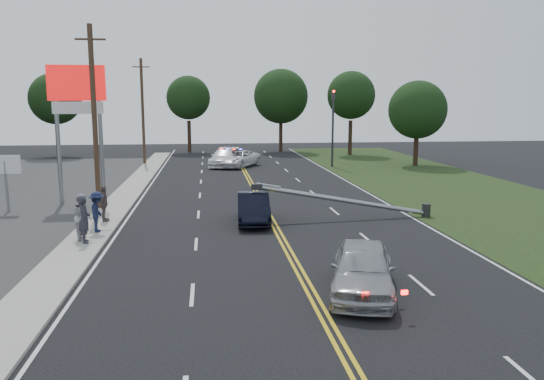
{
  "coord_description": "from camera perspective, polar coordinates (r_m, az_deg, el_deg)",
  "views": [
    {
      "loc": [
        -3.13,
        -17.86,
        5.88
      ],
      "look_at": [
        -0.08,
        7.31,
        1.7
      ],
      "focal_mm": 35.0,
      "sensor_mm": 36.0,
      "label": 1
    }
  ],
  "objects": [
    {
      "name": "centerline_yellow",
      "position": [
        28.64,
        -0.5,
        -2.46
      ],
      "size": [
        0.36,
        80.0,
        0.0
      ],
      "primitive_type": "cube",
      "color": "gold",
      "rests_on": "ground"
    },
    {
      "name": "tree_9",
      "position": [
        51.86,
        15.39,
        8.31
      ],
      "size": [
        5.41,
        5.41,
        7.95
      ],
      "color": "black",
      "rests_on": "ground"
    },
    {
      "name": "emergency_b",
      "position": [
        49.68,
        -5.12,
        3.48
      ],
      "size": [
        3.4,
        6.01,
        1.64
      ],
      "primitive_type": "imported",
      "rotation": [
        0.0,
        0.0,
        -0.21
      ],
      "color": "white",
      "rests_on": "ground"
    },
    {
      "name": "bystander_b",
      "position": [
        23.93,
        -19.66,
        -2.71
      ],
      "size": [
        0.85,
        1.03,
        1.96
      ],
      "primitive_type": "imported",
      "rotation": [
        0.0,
        0.0,
        1.69
      ],
      "color": "#ADACB1",
      "rests_on": "sidewalk"
    },
    {
      "name": "crashed_sedan",
      "position": [
        26.25,
        -2.02,
        -1.96
      ],
      "size": [
        1.75,
        4.49,
        1.46
      ],
      "primitive_type": "imported",
      "rotation": [
        0.0,
        0.0,
        -0.05
      ],
      "color": "black",
      "rests_on": "ground"
    },
    {
      "name": "pylon_sign",
      "position": [
        32.7,
        -20.2,
        9.0
      ],
      "size": [
        3.2,
        0.35,
        8.0
      ],
      "color": "gray",
      "rests_on": "ground"
    },
    {
      "name": "tree_7",
      "position": [
        64.72,
        0.96,
        10.03
      ],
      "size": [
        6.54,
        6.54,
        9.91
      ],
      "color": "black",
      "rests_on": "ground"
    },
    {
      "name": "utility_pole_far",
      "position": [
        52.22,
        -13.73,
        8.23
      ],
      "size": [
        1.6,
        0.28,
        10.0
      ],
      "color": "#382619",
      "rests_on": "ground"
    },
    {
      "name": "sidewalk",
      "position": [
        28.95,
        -17.28,
        -2.67
      ],
      "size": [
        1.8,
        70.0,
        0.12
      ],
      "primitive_type": "cube",
      "color": "#A19B91",
      "rests_on": "ground"
    },
    {
      "name": "traffic_signal",
      "position": [
        49.23,
        6.57,
        7.35
      ],
      "size": [
        0.28,
        0.41,
        7.05
      ],
      "color": "#2D2D30",
      "rests_on": "ground"
    },
    {
      "name": "emergency_a",
      "position": [
        49.2,
        -3.74,
        3.38
      ],
      "size": [
        4.93,
        6.07,
        1.54
      ],
      "primitive_type": "imported",
      "rotation": [
        0.0,
        0.0,
        -0.51
      ],
      "color": "white",
      "rests_on": "ground"
    },
    {
      "name": "fallen_streetlight",
      "position": [
        27.33,
        8.73,
        -1.21
      ],
      "size": [
        9.36,
        0.44,
        1.91
      ],
      "color": "#2D2D30",
      "rests_on": "ground"
    },
    {
      "name": "small_sign",
      "position": [
        31.98,
        -26.76,
        1.99
      ],
      "size": [
        1.6,
        0.14,
        3.1
      ],
      "color": "gray",
      "rests_on": "ground"
    },
    {
      "name": "utility_pole_mid",
      "position": [
        30.48,
        -18.56,
        7.39
      ],
      "size": [
        1.6,
        0.28,
        10.0
      ],
      "color": "#382619",
      "rests_on": "ground"
    },
    {
      "name": "waiting_sedan",
      "position": [
        16.83,
        9.73,
        -8.35
      ],
      "size": [
        3.15,
        5.05,
        1.6
      ],
      "primitive_type": "imported",
      "rotation": [
        0.0,
        0.0,
        -0.29
      ],
      "color": "#9FA1A7",
      "rests_on": "ground"
    },
    {
      "name": "bystander_d",
      "position": [
        27.22,
        -17.63,
        -1.4
      ],
      "size": [
        0.46,
        1.05,
        1.77
      ],
      "primitive_type": "imported",
      "rotation": [
        0.0,
        0.0,
        1.6
      ],
      "color": "#62514E",
      "rests_on": "sidewalk"
    },
    {
      "name": "tree_6",
      "position": [
        64.74,
        -8.99,
        9.76
      ],
      "size": [
        5.18,
        5.18,
        9.07
      ],
      "color": "black",
      "rests_on": "ground"
    },
    {
      "name": "ground",
      "position": [
        19.06,
        2.9,
        -8.62
      ],
      "size": [
        120.0,
        120.0,
        0.0
      ],
      "primitive_type": "plane",
      "color": "black",
      "rests_on": "ground"
    },
    {
      "name": "bystander_a",
      "position": [
        23.32,
        -19.53,
        -2.98
      ],
      "size": [
        0.63,
        0.81,
        1.99
      ],
      "primitive_type": "imported",
      "rotation": [
        0.0,
        0.0,
        1.8
      ],
      "color": "#292931",
      "rests_on": "sidewalk"
    },
    {
      "name": "tree_8",
      "position": [
        61.24,
        8.51,
        10.03
      ],
      "size": [
        5.38,
        5.38,
        9.41
      ],
      "color": "black",
      "rests_on": "ground"
    },
    {
      "name": "grass_verge",
      "position": [
        32.97,
        23.52,
        -1.69
      ],
      "size": [
        12.0,
        80.0,
        0.01
      ],
      "primitive_type": "cube",
      "color": "black",
      "rests_on": "ground"
    },
    {
      "name": "tree_5",
      "position": [
        63.53,
        -22.29,
        9.05
      ],
      "size": [
        5.59,
        5.59,
        9.11
      ],
      "color": "black",
      "rests_on": "ground"
    },
    {
      "name": "bystander_c",
      "position": [
        25.09,
        -18.29,
        -2.24
      ],
      "size": [
        0.73,
        1.22,
        1.84
      ],
      "primitive_type": "imported",
      "rotation": [
        0.0,
        0.0,
        1.62
      ],
      "color": "#18203E",
      "rests_on": "sidewalk"
    }
  ]
}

